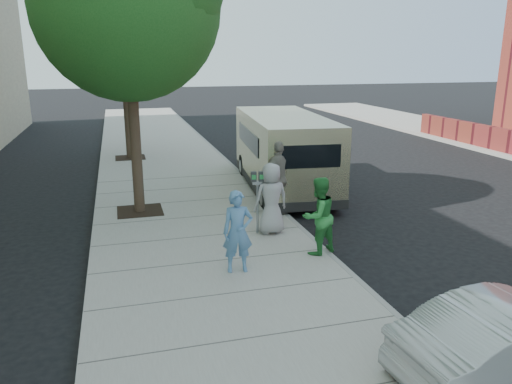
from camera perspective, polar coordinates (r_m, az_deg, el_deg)
ground at (r=12.00m, az=-1.41°, el=-5.29°), size 120.00×120.00×0.00m
sidewalk at (r=11.79m, az=-6.15°, el=-5.38°), size 5.00×60.00×0.15m
curb_face at (r=12.38m, az=5.08°, el=-4.32°), size 0.12×60.00×0.16m
tree_far at (r=20.91m, az=-14.92°, el=16.65°), size 3.92×3.80×6.49m
parking_meter at (r=11.60m, az=0.17°, el=0.36°), size 0.32×0.14×1.49m
van at (r=15.99m, az=3.09°, el=4.71°), size 2.79×6.72×2.43m
person_officer at (r=9.62m, az=-2.10°, el=-4.56°), size 0.63×0.45×1.62m
person_green_shirt at (r=10.55m, az=7.14°, el=-2.72°), size 0.98×0.87×1.66m
person_gray_shirt at (r=11.67m, az=1.75°, el=-0.76°), size 0.88×0.62×1.69m
person_striped_polo at (r=12.95m, az=2.57°, el=1.56°), size 1.26×0.99×2.00m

